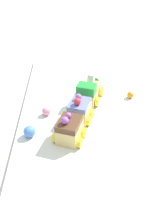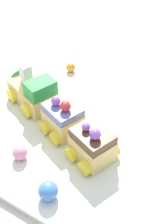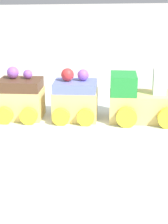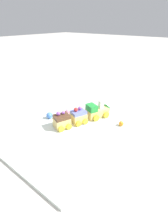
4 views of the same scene
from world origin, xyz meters
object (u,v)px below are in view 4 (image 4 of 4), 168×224
(gumball_pink, at_px, (68,111))
(gumball_blue, at_px, (49,115))
(cake_train_locomotive, at_px, (99,111))
(cake_car_chocolate, at_px, (62,121))
(gumball_orange, at_px, (121,124))
(cake_car_blueberry, at_px, (78,117))

(gumball_pink, bearing_deg, gumball_blue, 157.61)
(cake_train_locomotive, xyz_separation_m, cake_car_chocolate, (-0.18, 0.07, 0.00))
(cake_car_chocolate, xyz_separation_m, gumball_orange, (0.17, -0.20, -0.02))
(cake_train_locomotive, relative_size, cake_car_chocolate, 1.61)
(cake_car_blueberry, height_order, gumball_orange, cake_car_blueberry)
(gumball_orange, bearing_deg, cake_train_locomotive, 84.94)
(gumball_orange, height_order, gumball_blue, gumball_blue)
(cake_car_blueberry, xyz_separation_m, cake_car_chocolate, (-0.08, 0.03, 0.00))
(gumball_pink, height_order, gumball_orange, gumball_pink)
(gumball_blue, bearing_deg, cake_car_blueberry, -65.14)
(cake_car_blueberry, relative_size, gumball_orange, 4.07)
(cake_car_blueberry, relative_size, gumball_blue, 2.89)
(cake_car_chocolate, distance_m, gumball_pink, 0.13)
(cake_car_blueberry, bearing_deg, gumball_orange, -40.41)
(cake_car_blueberry, distance_m, gumball_orange, 0.19)
(cake_car_chocolate, bearing_deg, gumball_pink, 51.33)
(cake_train_locomotive, xyz_separation_m, gumball_pink, (-0.08, 0.13, -0.01))
(cake_train_locomotive, height_order, gumball_orange, cake_train_locomotive)
(cake_train_locomotive, height_order, cake_car_blueberry, cake_train_locomotive)
(cake_car_blueberry, height_order, cake_car_chocolate, same)
(cake_train_locomotive, relative_size, gumball_blue, 4.66)
(cake_car_chocolate, xyz_separation_m, gumball_blue, (0.02, 0.10, -0.01))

